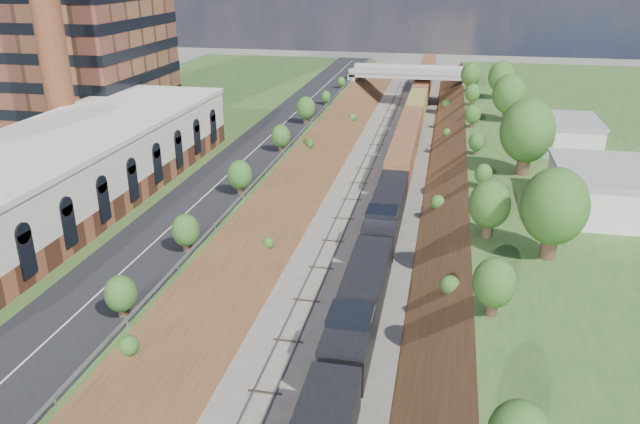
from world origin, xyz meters
TOP-DOWN VIEW (x-y plane):
  - platform_left at (-33.00, 60.00)m, footprint 44.00×180.00m
  - embankment_left at (-11.00, 60.00)m, footprint 10.00×180.00m
  - embankment_right at (11.00, 60.00)m, footprint 10.00×180.00m
  - rail_left_track at (-2.60, 60.00)m, footprint 1.58×180.00m
  - rail_right_track at (2.60, 60.00)m, footprint 1.58×180.00m
  - road at (-15.50, 60.00)m, footprint 8.00×180.00m
  - guardrail at (-11.40, 59.80)m, footprint 0.10×171.00m
  - commercial_building at (-28.00, 38.00)m, footprint 14.30×62.30m
  - overpass at (0.00, 122.00)m, footprint 24.50×8.30m
  - white_building_near at (23.50, 52.00)m, footprint 9.00×12.00m
  - white_building_far at (23.00, 74.00)m, footprint 8.00×10.00m
  - tree_right_large at (17.00, 40.00)m, footprint 5.25×5.25m
  - tree_left_crest at (-11.80, 20.00)m, footprint 2.45×2.45m
  - freight_train at (2.60, 87.83)m, footprint 3.17×161.08m

SIDE VIEW (x-z plane):
  - embankment_left at x=-11.00m, z-range -5.00..5.00m
  - embankment_right at x=11.00m, z-range -5.00..5.00m
  - rail_left_track at x=-2.60m, z-range 0.00..0.18m
  - rail_right_track at x=2.60m, z-range 0.00..0.18m
  - platform_left at x=-33.00m, z-range 0.00..5.00m
  - freight_train at x=2.60m, z-range 0.33..5.03m
  - overpass at x=0.00m, z-range 1.22..8.62m
  - road at x=-15.50m, z-range 5.00..5.10m
  - guardrail at x=-11.40m, z-range 5.20..5.90m
  - white_building_far at x=23.00m, z-range 5.00..8.60m
  - white_building_near at x=23.50m, z-range 5.00..9.00m
  - tree_left_crest at x=-11.80m, z-range 5.26..8.82m
  - commercial_building at x=-28.00m, z-range 5.01..12.01m
  - tree_right_large at x=17.00m, z-range 5.58..13.19m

